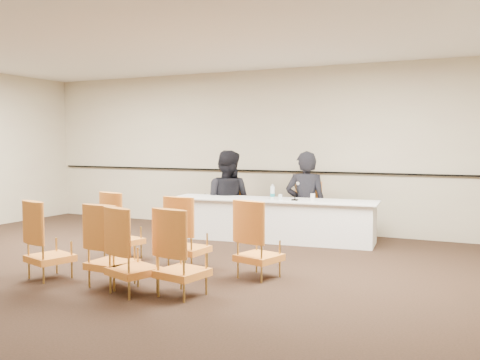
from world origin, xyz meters
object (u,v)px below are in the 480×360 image
object	(u,v)px
panel_table	(272,220)
panelist_main	(306,207)
aud_chair_back_mid	(112,244)
water_bottle	(272,192)
panelist_main_chair	(306,209)
coffee_cup	(313,197)
aud_chair_back_left	(50,239)
aud_chair_front_right	(259,239)
aud_chair_back_right	(182,252)
aud_chair_front_mid	(188,232)
aud_chair_front_left	(123,225)
drinking_glass	(280,197)
panelist_second_chair	(227,206)
panelist_second	(227,203)
aud_chair_extra	(133,250)
microphone	(295,191)

from	to	relation	value
panel_table	panelist_main	bearing A→B (deg)	49.22
aud_chair_back_mid	water_bottle	bearing A→B (deg)	81.97
panelist_main_chair	coffee_cup	bearing A→B (deg)	-68.24
aud_chair_back_mid	panel_table	bearing A→B (deg)	82.47
panelist_main_chair	aud_chair_back_left	distance (m)	4.46
water_bottle	aud_chair_front_right	distance (m)	2.47
aud_chair_back_right	coffee_cup	bearing A→B (deg)	94.23
aud_chair_front_mid	aud_chair_front_right	xyz separation A→B (m)	(1.02, -0.04, 0.00)
aud_chair_front_mid	panel_table	bearing A→B (deg)	88.56
aud_chair_front_left	aud_chair_back_mid	size ratio (longest dim) A/B	1.00
panelist_main_chair	aud_chair_back_right	distance (m)	4.00
aud_chair_back_right	drinking_glass	bearing A→B (deg)	102.94
panelist_second_chair	aud_chair_back_left	xyz separation A→B (m)	(-0.40, -3.90, 0.00)
drinking_glass	aud_chair_front_left	size ratio (longest dim) A/B	0.11
aud_chair_front_left	aud_chair_back_mid	xyz separation A→B (m)	(0.79, -1.21, 0.00)
panel_table	aud_chair_front_mid	distance (m)	2.35
panelist_second	water_bottle	size ratio (longest dim) A/B	7.68
panelist_second_chair	aud_chair_back_right	xyz separation A→B (m)	(1.42, -3.84, 0.00)
panelist_second	aud_chair_front_mid	xyz separation A→B (m)	(0.83, -2.75, -0.06)
drinking_glass	aud_chair_back_left	size ratio (longest dim) A/B	0.11
aud_chair_front_right	aud_chair_extra	distance (m)	1.54
panelist_main	panelist_second_chair	distance (m)	1.47
panel_table	aud_chair_back_left	world-z (taller)	aud_chair_back_left
panelist_second	panelist_second_chair	xyz separation A→B (m)	(0.00, 0.00, -0.06)
panel_table	aud_chair_front_mid	size ratio (longest dim) A/B	3.65
coffee_cup	aud_chair_front_mid	size ratio (longest dim) A/B	0.13
panel_table	panelist_second_chair	bearing A→B (deg)	152.40
coffee_cup	aud_chair_front_left	distance (m)	3.04
panelist_main_chair	coffee_cup	distance (m)	0.71
panelist_main_chair	aud_chair_front_mid	world-z (taller)	same
drinking_glass	panelist_main_chair	bearing A→B (deg)	73.04
panelist_second_chair	aud_chair_front_left	xyz separation A→B (m)	(-0.31, -2.63, 0.00)
panel_table	aud_chair_back_left	xyz separation A→B (m)	(-1.46, -3.48, 0.13)
panelist_main_chair	aud_chair_extra	bearing A→B (deg)	-103.82
panelist_second	microphone	bearing A→B (deg)	156.32
water_bottle	aud_chair_front_right	bearing A→B (deg)	-71.76
aud_chair_extra	panel_table	bearing A→B (deg)	106.43
aud_chair_front_left	aud_chair_front_mid	xyz separation A→B (m)	(1.14, -0.12, 0.00)
aud_chair_front_left	aud_chair_back_left	bearing A→B (deg)	-81.47
aud_chair_front_right	panelist_main_chair	bearing A→B (deg)	112.35
panel_table	aud_chair_front_left	size ratio (longest dim) A/B	3.65
panel_table	water_bottle	xyz separation A→B (m)	(0.02, -0.04, 0.47)
panelist_second	aud_chair_front_left	bearing A→B (deg)	77.98
water_bottle	aud_chair_back_left	bearing A→B (deg)	-113.38
panel_table	panelist_second	xyz separation A→B (m)	(-1.06, 0.42, 0.18)
coffee_cup	aud_chair_back_right	size ratio (longest dim) A/B	0.13
drinking_glass	aud_chair_back_left	distance (m)	3.76
drinking_glass	aud_chair_front_right	size ratio (longest dim) A/B	0.11
panelist_main	aud_chair_front_right	distance (m)	2.97
panelist_second	aud_chair_back_left	bearing A→B (deg)	78.70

